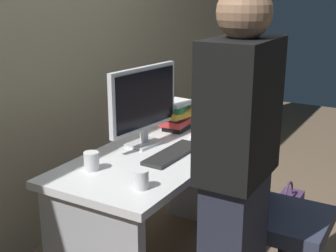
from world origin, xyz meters
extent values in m
cube|color=tan|center=(0.00, 0.84, 1.50)|extent=(6.40, 0.10, 3.00)
cube|color=white|center=(0.00, 0.00, 0.72)|extent=(1.38, 0.65, 0.04)
cube|color=#B2B2B7|center=(0.63, 0.00, 0.35)|extent=(0.06, 0.57, 0.70)
cube|color=#33384C|center=(0.08, -0.71, 0.46)|extent=(0.44, 0.44, 0.08)
cube|color=#33384C|center=(0.08, -0.52, 0.72)|extent=(0.40, 0.06, 0.44)
cube|color=black|center=(-0.36, -0.60, 1.14)|extent=(0.40, 0.24, 0.58)
sphere|color=#A57A5B|center=(-0.36, -0.60, 1.53)|extent=(0.22, 0.22, 0.22)
cube|color=silver|center=(0.03, 0.13, 0.75)|extent=(0.22, 0.16, 0.02)
cube|color=silver|center=(0.03, 0.13, 0.80)|extent=(0.04, 0.03, 0.08)
cube|color=silver|center=(0.03, 0.13, 1.02)|extent=(0.54, 0.09, 0.36)
cube|color=black|center=(0.04, 0.11, 1.02)|extent=(0.49, 0.06, 0.32)
cube|color=#262626|center=(-0.04, -0.10, 0.75)|extent=(0.43, 0.14, 0.02)
ellipsoid|color=white|center=(0.25, -0.10, 0.76)|extent=(0.06, 0.10, 0.03)
cylinder|color=silver|center=(-0.48, -0.19, 0.79)|extent=(0.07, 0.07, 0.09)
cylinder|color=silver|center=(-0.42, 0.15, 0.79)|extent=(0.08, 0.08, 0.09)
cube|color=black|center=(0.38, 0.11, 0.76)|extent=(0.16, 0.13, 0.03)
cube|color=red|center=(0.38, 0.11, 0.80)|extent=(0.20, 0.16, 0.04)
cube|color=#594C72|center=(0.40, 0.11, 0.83)|extent=(0.20, 0.15, 0.02)
cube|color=gold|center=(0.38, 0.11, 0.85)|extent=(0.24, 0.20, 0.04)
cube|color=#338C59|center=(0.38, 0.11, 0.89)|extent=(0.20, 0.15, 0.04)
cube|color=white|center=(0.39, 0.12, 0.92)|extent=(0.21, 0.18, 0.02)
cube|color=black|center=(0.41, -0.12, 0.75)|extent=(0.11, 0.16, 0.01)
cube|color=#4C3356|center=(0.77, -0.54, 0.13)|extent=(0.34, 0.14, 0.26)
torus|color=#4C3356|center=(0.77, -0.54, 0.29)|extent=(0.18, 0.02, 0.18)
camera|label=1|loc=(-2.08, -1.26, 1.62)|focal=49.08mm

